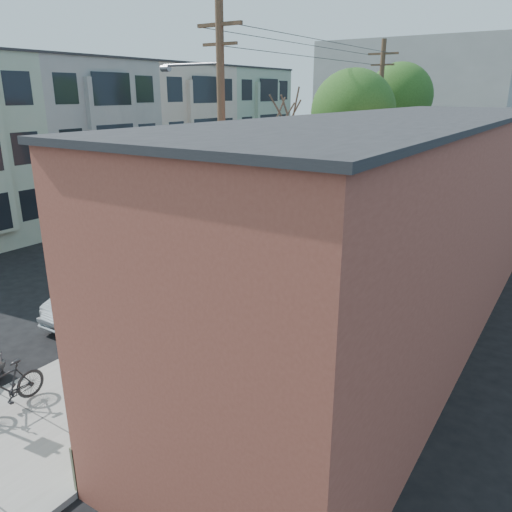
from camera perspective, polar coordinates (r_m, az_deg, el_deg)
The scene contains 24 objects.
ground at distance 17.85m, azimuth -19.79°, elevation -6.80°, with size 120.00×120.00×0.00m, color black.
sidewalk at distance 23.43m, azimuth 8.85°, elevation 0.22°, with size 4.50×58.00×0.15m, color gray.
cafe_building at distance 15.52m, azimuth 15.92°, elevation 2.88°, with size 6.60×20.20×6.61m.
apartment_row at distance 34.49m, azimuth -14.11°, elevation 13.14°, with size 6.30×32.00×9.00m.
end_cap_building at distance 53.63m, azimuth 17.45°, elevation 16.09°, with size 18.00×8.00×12.00m, color #969792.
parking_meter_near at distance 16.15m, azimuth -13.74°, elevation -5.06°, with size 0.14×0.14×1.24m.
parking_meter_far at distance 22.74m, azimuth 2.75°, elevation 2.26°, with size 0.14×0.14×1.24m.
utility_pole_near at distance 18.17m, azimuth -4.07°, elevation 12.44°, with size 3.57×0.28×10.00m.
utility_pole_far at distance 31.89m, azimuth 13.76°, elevation 14.32°, with size 1.80×0.28×10.00m.
tree_bare at distance 21.26m, azimuth 2.87°, elevation 6.56°, with size 0.24×0.24×5.58m.
tree_leafy_mid at distance 27.29m, azimuth 11.03°, elevation 15.84°, with size 4.34×4.34×8.28m.
tree_leafy_far at distance 34.06m, azimuth 16.06°, elevation 17.11°, with size 4.11×4.11×8.90m.
patio_chair_a at distance 13.06m, azimuth -5.43°, elevation -12.37°, with size 0.50×0.50×0.88m, color #0F371A, non-canonical shape.
patio_chair_b at distance 11.91m, azimuth -13.23°, elevation -16.14°, with size 0.50×0.50×0.88m, color #0F371A, non-canonical shape.
patron_grey at distance 14.54m, azimuth 0.34°, elevation -7.07°, with size 0.63×0.41×1.72m, color slate.
patron_green at distance 12.96m, azimuth -5.81°, elevation -9.98°, with size 0.94×0.73×1.93m, color #296732.
cyclist at distance 14.09m, azimuth -12.07°, elevation -8.54°, with size 1.06×0.61×1.64m, color maroon.
cyclist_bike at distance 14.24m, azimuth -11.98°, elevation -9.75°, with size 0.64×1.85×0.97m, color black.
parked_bike_a at distance 13.26m, azimuth -26.57°, elevation -13.30°, with size 0.53×1.86×1.12m, color black.
car_1 at distance 17.58m, azimuth -15.73°, elevation -3.86°, with size 1.73×4.97×1.64m, color silver.
car_2 at distance 22.88m, azimuth -1.43°, elevation 1.92°, with size 2.26×5.55×1.61m, color black.
car_3 at distance 27.96m, azimuth 5.22°, elevation 4.75°, with size 2.50×5.42×1.51m, color #A7A7AE.
car_4 at distance 32.77m, azimuth 9.67°, elevation 6.51°, with size 1.55×4.43×1.46m, color #94969A.
bus at distance 40.34m, azimuth 10.72°, elevation 9.98°, with size 2.82×12.04×3.35m, color silver.
Camera 1 is at (13.37, -9.37, 7.21)m, focal length 35.00 mm.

